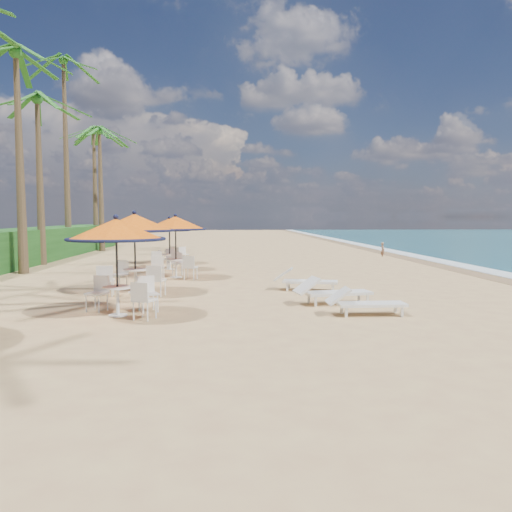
{
  "coord_description": "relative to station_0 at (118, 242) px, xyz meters",
  "views": [
    {
      "loc": [
        -2.54,
        -12.93,
        2.46
      ],
      "look_at": [
        -1.56,
        3.08,
        1.2
      ],
      "focal_mm": 35.0,
      "sensor_mm": 36.0,
      "label": 1
    }
  ],
  "objects": [
    {
      "name": "ground",
      "position": [
        5.19,
        0.43,
        -1.85
      ],
      "size": [
        160.0,
        160.0,
        0.0
      ],
      "primitive_type": "plane",
      "color": "tan",
      "rests_on": "ground"
    },
    {
      "name": "foam_strip",
      "position": [
        14.49,
        10.43,
        -1.85
      ],
      "size": [
        1.2,
        140.0,
        0.04
      ],
      "primitive_type": "cube",
      "color": "white",
      "rests_on": "ground"
    },
    {
      "name": "wetsand_band",
      "position": [
        13.59,
        10.43,
        -1.85
      ],
      "size": [
        1.4,
        140.0,
        0.02
      ],
      "primitive_type": "cube",
      "color": "olive",
      "rests_on": "ground"
    },
    {
      "name": "station_0",
      "position": [
        0.0,
        0.0,
        0.0
      ],
      "size": [
        2.42,
        2.42,
        2.53
      ],
      "color": "black",
      "rests_on": "ground"
    },
    {
      "name": "station_1",
      "position": [
        -0.31,
        3.73,
        0.1
      ],
      "size": [
        2.56,
        2.56,
        2.67
      ],
      "color": "black",
      "rests_on": "ground"
    },
    {
      "name": "station_2",
      "position": [
        0.64,
        7.74,
        0.05
      ],
      "size": [
        2.49,
        2.49,
        2.59
      ],
      "color": "black",
      "rests_on": "ground"
    },
    {
      "name": "station_3",
      "position": [
        -0.02,
        10.99,
        -0.03
      ],
      "size": [
        2.38,
        2.44,
        2.49
      ],
      "color": "black",
      "rests_on": "ground"
    },
    {
      "name": "station_4",
      "position": [
        -0.24,
        14.13,
        -0.17
      ],
      "size": [
        2.2,
        2.23,
        2.3
      ],
      "color": "black",
      "rests_on": "ground"
    },
    {
      "name": "lounger_near",
      "position": [
        6.08,
        -0.35,
        -1.52
      ],
      "size": [
        1.98,
        0.62,
        0.71
      ],
      "rotation": [
        0.0,
        0.0,
        -0.0
      ],
      "color": "white",
      "rests_on": "ground"
    },
    {
      "name": "lounger_mid",
      "position": [
        5.6,
        1.29,
        -1.48
      ],
      "size": [
        2.28,
        1.06,
        0.79
      ],
      "rotation": [
        0.0,
        0.0,
        0.18
      ],
      "color": "white",
      "rests_on": "ground"
    },
    {
      "name": "lounger_far",
      "position": [
        5.26,
        3.96,
        -1.49
      ],
      "size": [
        2.21,
        1.12,
        0.76
      ],
      "rotation": [
        0.0,
        0.0,
        -0.23
      ],
      "color": "white",
      "rests_on": "ground"
    },
    {
      "name": "palm_3",
      "position": [
        -6.15,
        9.69,
        6.99
      ],
      "size": [
        5.0,
        5.0,
        9.66
      ],
      "color": "brown",
      "rests_on": "ground"
    },
    {
      "name": "palm_4",
      "position": [
        -6.81,
        13.78,
        6.05
      ],
      "size": [
        5.0,
        5.0,
        8.67
      ],
      "color": "brown",
      "rests_on": "ground"
    },
    {
      "name": "palm_5",
      "position": [
        -7.44,
        20.24,
        9.63
      ],
      "size": [
        5.0,
        5.0,
        12.51
      ],
      "color": "brown",
      "rests_on": "ground"
    },
    {
      "name": "palm_6",
      "position": [
        -6.33,
        24.36,
        6.25
      ],
      "size": [
        5.0,
        5.0,
        8.88
      ],
      "color": "brown",
      "rests_on": "ground"
    },
    {
      "name": "palm_7",
      "position": [
        -7.35,
        26.79,
        6.61
      ],
      "size": [
        5.0,
        5.0,
        9.26
      ],
      "color": "brown",
      "rests_on": "ground"
    },
    {
      "name": "person",
      "position": [
        12.28,
        17.48,
        -1.38
      ],
      "size": [
        0.25,
        0.36,
        0.94
      ],
      "primitive_type": "imported",
      "rotation": [
        0.0,
        0.0,
        1.63
      ],
      "color": "brown",
      "rests_on": "ground"
    }
  ]
}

